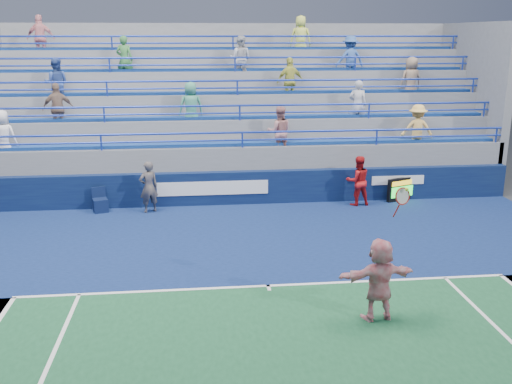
{
  "coord_description": "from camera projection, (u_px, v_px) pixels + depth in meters",
  "views": [
    {
      "loc": [
        -1.51,
        -11.56,
        5.42
      ],
      "look_at": [
        -0.0,
        2.5,
        1.5
      ],
      "focal_mm": 40.0,
      "sensor_mm": 36.0,
      "label": 1
    }
  ],
  "objects": [
    {
      "name": "judge_chair",
      "position": [
        100.0,
        204.0,
        17.95
      ],
      "size": [
        0.55,
        0.56,
        0.78
      ],
      "color": "#0C183B",
      "rests_on": "ground"
    },
    {
      "name": "serve_speed_board",
      "position": [
        402.0,
        189.0,
        19.12
      ],
      "size": [
        1.11,
        0.54,
        0.79
      ],
      "color": "black",
      "rests_on": "ground"
    },
    {
      "name": "tennis_player",
      "position": [
        379.0,
        279.0,
        11.03
      ],
      "size": [
        1.6,
        0.68,
        2.69
      ],
      "color": "white",
      "rests_on": "ground"
    },
    {
      "name": "ground",
      "position": [
        268.0,
        287.0,
        12.68
      ],
      "size": [
        120.0,
        120.0,
        0.0
      ],
      "primitive_type": "plane",
      "color": "#333538"
    },
    {
      "name": "ball_girl",
      "position": [
        358.0,
        181.0,
        18.53
      ],
      "size": [
        0.85,
        0.69,
        1.64
      ],
      "primitive_type": "imported",
      "rotation": [
        0.0,
        0.0,
        3.23
      ],
      "color": "#B31417",
      "rests_on": "ground"
    },
    {
      "name": "line_judge",
      "position": [
        149.0,
        187.0,
        17.76
      ],
      "size": [
        0.71,
        0.61,
        1.64
      ],
      "primitive_type": "imported",
      "rotation": [
        0.0,
        0.0,
        3.57
      ],
      "color": "#131836",
      "rests_on": "ground"
    },
    {
      "name": "sponsor_wall",
      "position": [
        243.0,
        188.0,
        18.76
      ],
      "size": [
        18.0,
        0.32,
        1.1
      ],
      "color": "#0B143D",
      "rests_on": "ground"
    },
    {
      "name": "bleacher_stand",
      "position": [
        235.0,
        138.0,
        22.1
      ],
      "size": [
        18.0,
        5.6,
        6.13
      ],
      "color": "slate",
      "rests_on": "ground"
    }
  ]
}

